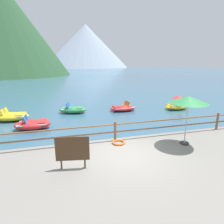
{
  "coord_description": "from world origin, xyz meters",
  "views": [
    {
      "loc": [
        -2.51,
        -6.86,
        4.08
      ],
      "look_at": [
        0.81,
        5.0,
        0.9
      ],
      "focal_mm": 31.22,
      "sensor_mm": 36.0,
      "label": 1
    }
  ],
  "objects_px": {
    "life_ring": "(118,142)",
    "pedal_boat_1": "(123,108)",
    "beach_umbrella": "(188,100)",
    "pedal_boat_3": "(73,110)",
    "pedal_boat_4": "(177,105)",
    "pedal_boat_2": "(33,124)",
    "sign_board": "(72,149)",
    "pedal_boat_5": "(11,116)"
  },
  "relations": [
    {
      "from": "sign_board",
      "to": "pedal_boat_1",
      "type": "xyz_separation_m",
      "value": [
        4.93,
        9.02,
        -0.88
      ]
    },
    {
      "from": "life_ring",
      "to": "pedal_boat_1",
      "type": "xyz_separation_m",
      "value": [
        2.72,
        7.38,
        -0.2
      ]
    },
    {
      "from": "pedal_boat_2",
      "to": "pedal_boat_3",
      "type": "distance_m",
      "value": 4.32
    },
    {
      "from": "pedal_boat_3",
      "to": "pedal_boat_2",
      "type": "bearing_deg",
      "value": -129.2
    },
    {
      "from": "beach_umbrella",
      "to": "pedal_boat_1",
      "type": "bearing_deg",
      "value": 91.33
    },
    {
      "from": "beach_umbrella",
      "to": "pedal_boat_5",
      "type": "relative_size",
      "value": 0.81
    },
    {
      "from": "pedal_boat_2",
      "to": "pedal_boat_3",
      "type": "relative_size",
      "value": 0.91
    },
    {
      "from": "pedal_boat_2",
      "to": "sign_board",
      "type": "bearing_deg",
      "value": -71.77
    },
    {
      "from": "sign_board",
      "to": "pedal_boat_4",
      "type": "relative_size",
      "value": 0.54
    },
    {
      "from": "pedal_boat_2",
      "to": "pedal_boat_4",
      "type": "bearing_deg",
      "value": 10.46
    },
    {
      "from": "beach_umbrella",
      "to": "life_ring",
      "type": "distance_m",
      "value": 3.64
    },
    {
      "from": "beach_umbrella",
      "to": "pedal_boat_1",
      "type": "distance_m",
      "value": 8.54
    },
    {
      "from": "sign_board",
      "to": "pedal_boat_2",
      "type": "distance_m",
      "value": 6.45
    },
    {
      "from": "beach_umbrella",
      "to": "pedal_boat_4",
      "type": "distance_m",
      "value": 8.99
    },
    {
      "from": "pedal_boat_1",
      "to": "pedal_boat_2",
      "type": "bearing_deg",
      "value": -157.0
    },
    {
      "from": "pedal_boat_4",
      "to": "life_ring",
      "type": "bearing_deg",
      "value": -138.61
    },
    {
      "from": "sign_board",
      "to": "life_ring",
      "type": "relative_size",
      "value": 1.95
    },
    {
      "from": "sign_board",
      "to": "pedal_boat_4",
      "type": "xyz_separation_m",
      "value": [
        9.68,
        8.24,
        -0.73
      ]
    },
    {
      "from": "life_ring",
      "to": "pedal_boat_1",
      "type": "bearing_deg",
      "value": 69.74
    },
    {
      "from": "sign_board",
      "to": "pedal_boat_2",
      "type": "height_order",
      "value": "sign_board"
    },
    {
      "from": "sign_board",
      "to": "pedal_boat_3",
      "type": "relative_size",
      "value": 0.49
    },
    {
      "from": "pedal_boat_1",
      "to": "pedal_boat_2",
      "type": "height_order",
      "value": "pedal_boat_2"
    },
    {
      "from": "pedal_boat_4",
      "to": "sign_board",
      "type": "bearing_deg",
      "value": -139.61
    },
    {
      "from": "pedal_boat_3",
      "to": "pedal_boat_4",
      "type": "xyz_separation_m",
      "value": [
        8.96,
        -1.19,
        0.12
      ]
    },
    {
      "from": "beach_umbrella",
      "to": "pedal_boat_4",
      "type": "xyz_separation_m",
      "value": [
        4.57,
        7.47,
        -2.05
      ]
    },
    {
      "from": "life_ring",
      "to": "beach_umbrella",
      "type": "bearing_deg",
      "value": -16.77
    },
    {
      "from": "pedal_boat_5",
      "to": "beach_umbrella",
      "type": "bearing_deg",
      "value": -40.99
    },
    {
      "from": "sign_board",
      "to": "pedal_boat_1",
      "type": "height_order",
      "value": "sign_board"
    },
    {
      "from": "beach_umbrella",
      "to": "pedal_boat_3",
      "type": "bearing_deg",
      "value": 116.89
    },
    {
      "from": "life_ring",
      "to": "pedal_boat_1",
      "type": "distance_m",
      "value": 7.86
    },
    {
      "from": "life_ring",
      "to": "pedal_boat_2",
      "type": "relative_size",
      "value": 0.27
    },
    {
      "from": "sign_board",
      "to": "life_ring",
      "type": "bearing_deg",
      "value": 36.75
    },
    {
      "from": "pedal_boat_3",
      "to": "pedal_boat_5",
      "type": "height_order",
      "value": "pedal_boat_5"
    },
    {
      "from": "pedal_boat_1",
      "to": "pedal_boat_2",
      "type": "distance_m",
      "value": 7.53
    },
    {
      "from": "pedal_boat_1",
      "to": "pedal_boat_5",
      "type": "bearing_deg",
      "value": -176.23
    },
    {
      "from": "pedal_boat_2",
      "to": "pedal_boat_3",
      "type": "xyz_separation_m",
      "value": [
        2.73,
        3.35,
        -0.03
      ]
    },
    {
      "from": "sign_board",
      "to": "pedal_boat_2",
      "type": "relative_size",
      "value": 0.53
    },
    {
      "from": "sign_board",
      "to": "pedal_boat_1",
      "type": "bearing_deg",
      "value": 61.36
    },
    {
      "from": "pedal_boat_3",
      "to": "pedal_boat_4",
      "type": "bearing_deg",
      "value": -7.55
    },
    {
      "from": "pedal_boat_3",
      "to": "pedal_boat_1",
      "type": "bearing_deg",
      "value": -5.5
    },
    {
      "from": "sign_board",
      "to": "life_ring",
      "type": "xyz_separation_m",
      "value": [
        2.2,
        1.65,
        -0.68
      ]
    },
    {
      "from": "beach_umbrella",
      "to": "pedal_boat_1",
      "type": "relative_size",
      "value": 0.96
    }
  ]
}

